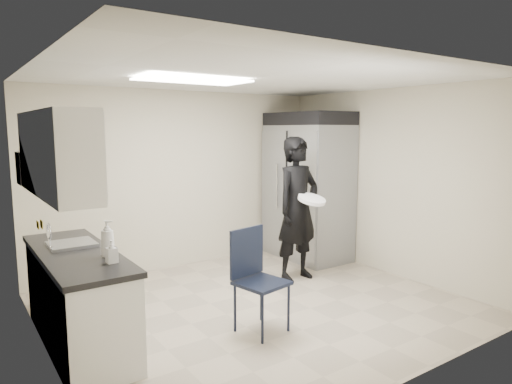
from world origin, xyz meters
TOP-DOWN VIEW (x-y plane):
  - floor at (0.00, 0.00)m, footprint 4.50×4.50m
  - ceiling at (0.00, 0.00)m, footprint 4.50×4.50m
  - back_wall at (0.00, 2.00)m, footprint 4.50×0.00m
  - left_wall at (-2.25, 0.00)m, footprint 0.00×4.00m
  - right_wall at (2.25, 0.00)m, footprint 0.00×4.00m
  - ceiling_panel at (-0.60, 0.40)m, footprint 1.20×0.60m
  - lower_counter at (-1.95, 0.20)m, footprint 0.60×1.90m
  - countertop at (-1.95, 0.20)m, footprint 0.64×1.95m
  - sink at (-1.93, 0.45)m, footprint 0.42×0.40m
  - faucet at (-2.13, 0.45)m, footprint 0.02×0.02m
  - upper_cabinets at (-2.08, 0.20)m, footprint 0.35×1.80m
  - towel_dispenser at (-2.14, 1.35)m, footprint 0.22×0.30m
  - notice_sticker_left at (-2.24, 0.10)m, footprint 0.00×0.12m
  - notice_sticker_right at (-2.24, 0.30)m, footprint 0.00×0.12m
  - commercial_fridge at (1.83, 1.27)m, footprint 0.80×1.35m
  - fridge_compressor at (1.83, 1.27)m, footprint 0.80×1.35m
  - folding_chair at (-0.36, -0.56)m, footprint 0.53×0.53m
  - man_tuxedo at (0.99, 0.51)m, footprint 0.76×0.55m
  - bucket_lid at (1.02, 0.26)m, footprint 0.40×0.40m
  - soap_bottle_a at (-1.75, -0.13)m, footprint 0.18×0.18m
  - soap_bottle_b at (-1.78, -0.36)m, footprint 0.09×0.09m

SIDE VIEW (x-z plane):
  - floor at x=0.00m, z-range 0.00..0.00m
  - lower_counter at x=-1.95m, z-range 0.00..0.86m
  - folding_chair at x=-0.36m, z-range 0.00..1.02m
  - sink at x=-1.93m, z-range 0.80..0.94m
  - countertop at x=-1.95m, z-range 0.86..0.91m
  - man_tuxedo at x=0.99m, z-range 0.00..1.94m
  - soap_bottle_b at x=-1.78m, z-range 0.91..1.11m
  - faucet at x=-2.13m, z-range 0.90..1.14m
  - commercial_fridge at x=1.83m, z-range 0.00..2.10m
  - soap_bottle_a at x=-1.75m, z-range 0.91..1.24m
  - bucket_lid at x=1.02m, z-range 1.11..1.16m
  - notice_sticker_right at x=-2.24m, z-range 1.15..1.21m
  - notice_sticker_left at x=-2.24m, z-range 1.19..1.25m
  - back_wall at x=0.00m, z-range -0.95..3.55m
  - left_wall at x=-2.25m, z-range -0.70..3.30m
  - right_wall at x=2.25m, z-range -0.70..3.30m
  - towel_dispenser at x=-2.14m, z-range 1.45..1.80m
  - upper_cabinets at x=-2.08m, z-range 1.45..2.20m
  - fridge_compressor at x=1.83m, z-range 2.10..2.30m
  - ceiling_panel at x=-0.60m, z-range 2.56..2.58m
  - ceiling at x=0.00m, z-range 2.60..2.60m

